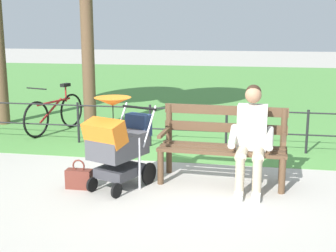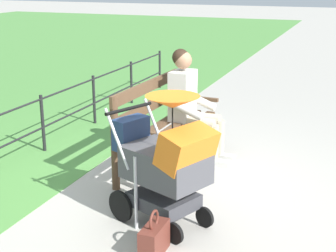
# 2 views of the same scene
# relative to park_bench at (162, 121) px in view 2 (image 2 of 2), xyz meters

# --- Properties ---
(ground_plane) EXTENTS (60.00, 60.00, 0.00)m
(ground_plane) POSITION_rel_park_bench_xyz_m (0.67, 0.12, -0.53)
(ground_plane) COLOR #ADA89E
(park_bench) EXTENTS (1.62, 0.67, 0.96)m
(park_bench) POSITION_rel_park_bench_xyz_m (0.00, 0.00, 0.00)
(park_bench) COLOR brown
(park_bench) RESTS_ON ground
(person_on_bench) EXTENTS (0.55, 0.74, 1.28)m
(person_on_bench) POSITION_rel_park_bench_xyz_m (-0.35, 0.22, 0.15)
(person_on_bench) COLOR tan
(person_on_bench) RESTS_ON ground
(stroller) EXTENTS (0.79, 1.00, 1.15)m
(stroller) POSITION_rel_park_bench_xyz_m (1.24, 0.53, 0.07)
(stroller) COLOR black
(stroller) RESTS_ON ground
(handbag) EXTENTS (0.32, 0.14, 0.37)m
(handbag) POSITION_rel_park_bench_xyz_m (1.72, 0.62, -0.40)
(handbag) COLOR brown
(handbag) RESTS_ON ground
(park_fence) EXTENTS (8.80, 0.04, 0.70)m
(park_fence) POSITION_rel_park_bench_xyz_m (0.17, -1.52, -0.10)
(park_fence) COLOR black
(park_fence) RESTS_ON ground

